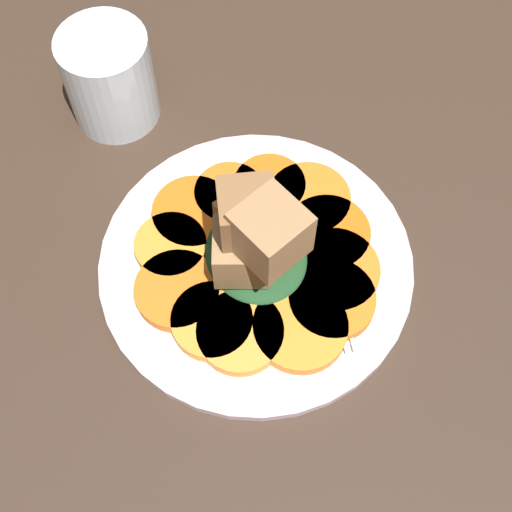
{
  "coord_description": "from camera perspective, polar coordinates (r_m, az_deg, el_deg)",
  "views": [
    {
      "loc": [
        -25.0,
        11.58,
        57.3
      ],
      "look_at": [
        0.0,
        0.0,
        4.1
      ],
      "focal_mm": 50.0,
      "sensor_mm": 36.0,
      "label": 1
    }
  ],
  "objects": [
    {
      "name": "carrot_slice_11",
      "position": [
        0.63,
        -2.12,
        4.93
      ],
      "size": [
        6.25,
        6.25,
        1.23
      ],
      "primitive_type": "cylinder",
      "color": "orange",
      "rests_on": "plate"
    },
    {
      "name": "carrot_slice_3",
      "position": [
        0.58,
        -3.54,
        -5.23
      ],
      "size": [
        6.66,
        6.66,
        1.23
      ],
      "primitive_type": "cylinder",
      "color": "orange",
      "rests_on": "plate"
    },
    {
      "name": "carrot_slice_10",
      "position": [
        0.64,
        1.08,
        5.54
      ],
      "size": [
        6.43,
        6.43,
        1.23
      ],
      "primitive_type": "cylinder",
      "color": "#D76115",
      "rests_on": "plate"
    },
    {
      "name": "carrot_slice_9",
      "position": [
        0.63,
        4.23,
        4.47
      ],
      "size": [
        7.38,
        7.38,
        1.23
      ],
      "primitive_type": "cylinder",
      "color": "orange",
      "rests_on": "plate"
    },
    {
      "name": "carrot_slice_2",
      "position": [
        0.59,
        -6.26,
        -2.9
      ],
      "size": [
        7.1,
        7.1,
        1.23
      ],
      "primitive_type": "cylinder",
      "color": "orange",
      "rests_on": "plate"
    },
    {
      "name": "carrot_slice_7",
      "position": [
        0.6,
        6.23,
        -1.21
      ],
      "size": [
        7.74,
        7.74,
        1.23
      ],
      "primitive_type": "cylinder",
      "color": "orange",
      "rests_on": "plate"
    },
    {
      "name": "water_glass",
      "position": [
        0.69,
        -11.63,
        13.76
      ],
      "size": [
        8.25,
        8.25,
        9.4
      ],
      "color": "silver",
      "rests_on": "table_slab"
    },
    {
      "name": "table_slab",
      "position": [
        0.63,
        -0.0,
        -1.3
      ],
      "size": [
        120.0,
        120.0,
        2.0
      ],
      "primitive_type": "cube",
      "color": "#38281E",
      "rests_on": "ground"
    },
    {
      "name": "carrot_slice_5",
      "position": [
        0.58,
        3.55,
        -5.7
      ],
      "size": [
        7.72,
        7.72,
        1.23
      ],
      "primitive_type": "cylinder",
      "color": "orange",
      "rests_on": "plate"
    },
    {
      "name": "carrot_slice_6",
      "position": [
        0.59,
        6.09,
        -3.51
      ],
      "size": [
        7.2,
        7.2,
        1.23
      ],
      "primitive_type": "cylinder",
      "color": "orange",
      "rests_on": "plate"
    },
    {
      "name": "carrot_slice_0",
      "position": [
        0.63,
        -5.03,
        3.41
      ],
      "size": [
        7.18,
        7.18,
        1.23
      ],
      "primitive_type": "cylinder",
      "color": "orange",
      "rests_on": "plate"
    },
    {
      "name": "fork",
      "position": [
        0.61,
        4.82,
        -0.09
      ],
      "size": [
        18.57,
        5.87,
        0.4
      ],
      "rotation": [
        0.0,
        0.0,
        -0.23
      ],
      "color": "silver",
      "rests_on": "plate"
    },
    {
      "name": "plate",
      "position": [
        0.61,
        -0.0,
        -0.68
      ],
      "size": [
        26.96,
        26.96,
        1.05
      ],
      "color": "silver",
      "rests_on": "table_slab"
    },
    {
      "name": "carrot_slice_1",
      "position": [
        0.61,
        -6.84,
        0.77
      ],
      "size": [
        6.19,
        6.19,
        1.23
      ],
      "primitive_type": "cylinder",
      "color": "orange",
      "rests_on": "plate"
    },
    {
      "name": "carrot_slice_8",
      "position": [
        0.62,
        5.73,
        1.73
      ],
      "size": [
        7.34,
        7.34,
        1.23
      ],
      "primitive_type": "cylinder",
      "color": "#D55F13",
      "rests_on": "plate"
    },
    {
      "name": "center_pile",
      "position": [
        0.56,
        -0.17,
        1.27
      ],
      "size": [
        10.15,
        8.82,
        11.38
      ],
      "color": "#1E4723",
      "rests_on": "plate"
    },
    {
      "name": "carrot_slice_4",
      "position": [
        0.58,
        -1.28,
        -6.15
      ],
      "size": [
        7.07,
        7.07,
        1.23
      ],
      "primitive_type": "cylinder",
      "color": "orange",
      "rests_on": "plate"
    }
  ]
}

